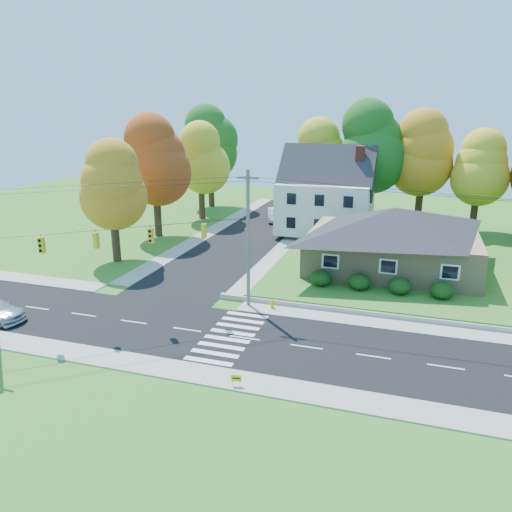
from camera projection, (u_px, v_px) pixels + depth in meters
The scene contains 21 objects.
ground at pixel (245, 338), 31.58m from camera, with size 120.00×120.00×0.00m, color #3D7923.
road_main at pixel (245, 338), 31.58m from camera, with size 90.00×8.00×0.02m, color black.
road_cross at pixel (253, 234), 57.64m from camera, with size 8.00×44.00×0.02m, color black.
sidewalk_north at pixel (267, 309), 36.13m from camera, with size 90.00×2.00×0.08m, color #9C9A90.
sidewalk_south at pixel (214, 377), 27.01m from camera, with size 90.00×2.00×0.08m, color #9C9A90.
lawn at pixel (448, 260), 46.84m from camera, with size 30.00×30.00×0.50m, color #3D7923.
ranch_house at pixel (393, 238), 42.89m from camera, with size 14.60×10.60×5.40m.
colonial_house at pixel (326, 195), 55.79m from camera, with size 10.40×8.40×9.60m.
hedge_row at pixel (379, 284), 37.99m from camera, with size 10.70×1.70×1.27m.
traffic_infrastructure at pixel (249, 254), 31.39m from camera, with size 38.10×10.66×10.00m.
tree_lot_0 at pixel (320, 156), 60.80m from camera, with size 6.72×6.72×12.51m.
tree_lot_1 at pixel (370, 147), 57.75m from camera, with size 7.84×7.84×14.60m.
tree_lot_2 at pixel (424, 153), 57.09m from camera, with size 7.28×7.28×13.56m.
tree_lot_3 at pixel (480, 168), 54.79m from camera, with size 6.16×6.16×11.47m.
tree_west_0 at pixel (111, 186), 45.47m from camera, with size 6.16×6.16×11.47m.
tree_west_1 at pixel (155, 160), 54.51m from camera, with size 7.28×7.28×13.56m.
tree_west_2 at pixel (200, 158), 63.53m from camera, with size 6.72×6.72×12.51m.
tree_west_3 at pixel (210, 143), 71.04m from camera, with size 7.84×7.84×14.60m.
white_car at pixel (275, 215), 63.92m from camera, with size 1.69×4.85×1.60m, color #B4B2C1.
fire_hydrant at pixel (272, 304), 36.11m from camera, with size 0.41×0.32×0.72m.
yard_sign at pixel (236, 378), 25.95m from camera, with size 0.55×0.15×0.70m.
Camera 1 is at (9.51, -27.16, 14.04)m, focal length 35.00 mm.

